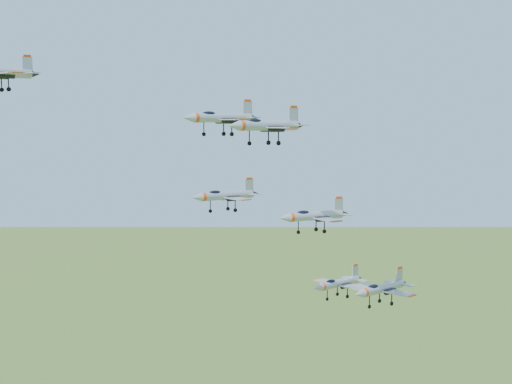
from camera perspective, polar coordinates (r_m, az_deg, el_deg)
name	(u,v)px	position (r m, az deg, el deg)	size (l,w,h in m)	color
jet_left_high	(220,118)	(105.15, -2.86, 5.97)	(12.97, 10.77, 3.46)	#969CA2
jet_right_high	(266,125)	(95.69, 0.82, 5.36)	(12.72, 10.61, 3.40)	#969CA2
jet_left_low	(225,195)	(115.33, -2.49, -0.27)	(12.81, 10.64, 3.42)	#969CA2
jet_right_low	(314,216)	(109.53, 4.64, -1.89)	(12.78, 10.51, 3.42)	#969CA2
jet_trail	(381,288)	(122.07, 9.97, -7.60)	(13.88, 11.78, 3.76)	#969CA2
jet_extra	(338,283)	(137.64, 6.57, -7.25)	(13.85, 11.75, 3.75)	#969CA2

